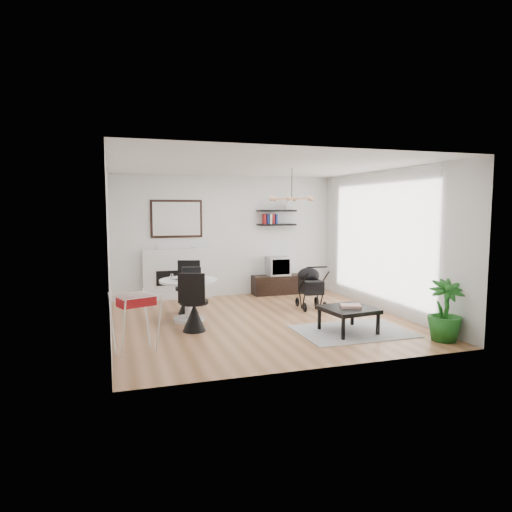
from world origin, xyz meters
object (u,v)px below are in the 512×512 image
object	(u,v)px
fireplace	(178,268)
stroller	(310,289)
tv_console	(278,285)
drying_rack	(136,322)
coffee_table	(348,310)
dining_table	(189,294)
potted_plant	(445,311)
crt_tv	(278,266)

from	to	relation	value
fireplace	stroller	distance (m)	2.95
tv_console	stroller	xyz separation A→B (m)	(0.10, -1.58, 0.16)
drying_rack	coffee_table	distance (m)	3.28
fireplace	drying_rack	distance (m)	3.76
fireplace	stroller	world-z (taller)	fireplace
tv_console	fireplace	bearing A→B (deg)	176.52
dining_table	stroller	bearing A→B (deg)	7.53
coffee_table	stroller	bearing A→B (deg)	84.64
potted_plant	fireplace	bearing A→B (deg)	127.24
dining_table	drying_rack	bearing A→B (deg)	-122.46
tv_console	crt_tv	distance (m)	0.44
dining_table	fireplace	bearing A→B (deg)	87.22
dining_table	crt_tv	bearing A→B (deg)	38.78
tv_console	crt_tv	world-z (taller)	crt_tv
stroller	fireplace	bearing A→B (deg)	150.40
coffee_table	tv_console	bearing A→B (deg)	88.82
drying_rack	potted_plant	world-z (taller)	potted_plant
crt_tv	stroller	world-z (taller)	stroller
fireplace	crt_tv	xyz separation A→B (m)	(2.27, -0.14, -0.03)
tv_console	drying_rack	world-z (taller)	drying_rack
tv_console	drying_rack	xyz separation A→B (m)	(-3.35, -3.45, 0.21)
fireplace	coffee_table	size ratio (longest dim) A/B	2.52
fireplace	dining_table	distance (m)	2.06
coffee_table	fireplace	bearing A→B (deg)	121.71
fireplace	drying_rack	bearing A→B (deg)	-106.74
stroller	dining_table	bearing A→B (deg)	-166.11
fireplace	tv_console	world-z (taller)	fireplace
dining_table	stroller	size ratio (longest dim) A/B	1.13
dining_table	drying_rack	world-z (taller)	drying_rack
dining_table	drying_rack	distance (m)	1.83
crt_tv	coffee_table	size ratio (longest dim) A/B	0.58
tv_console	dining_table	size ratio (longest dim) A/B	1.16
tv_console	crt_tv	bearing A→B (deg)	-44.54
fireplace	crt_tv	bearing A→B (deg)	-3.56
crt_tv	drying_rack	world-z (taller)	crt_tv
fireplace	dining_table	size ratio (longest dim) A/B	2.13
stroller	potted_plant	xyz separation A→B (m)	(0.98, -2.68, 0.08)
tv_console	crt_tv	size ratio (longest dim) A/B	2.35
stroller	coffee_table	bearing A→B (deg)	-89.01
stroller	coffee_table	xyz separation A→B (m)	(-0.17, -1.84, -0.02)
crt_tv	fireplace	bearing A→B (deg)	176.44
tv_console	stroller	world-z (taller)	stroller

